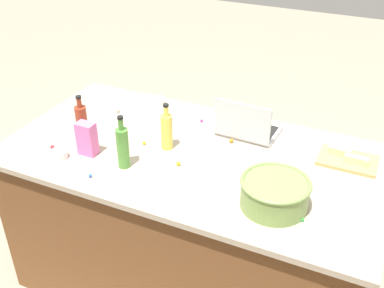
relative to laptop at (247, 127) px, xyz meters
The scene contains 22 objects.
ground_plane 1.00m from the laptop, 55.72° to the left, with size 12.00×12.00×0.00m, color gray.
island_counter 0.60m from the laptop, 55.72° to the left, with size 1.88×0.99×0.90m.
laptop is the anchor object (origin of this frame).
mixing_bowl_large 0.59m from the laptop, 120.23° to the left, with size 0.29×0.29×0.13m.
bottle_oil 0.43m from the laptop, 41.84° to the left, with size 0.06×0.06×0.25m.
bottle_olive 0.68m from the laptop, 50.37° to the left, with size 0.06×0.06×0.27m.
bottle_soy 0.86m from the laptop, 26.46° to the left, with size 0.06×0.06×0.24m.
cutting_board 0.53m from the laptop, behind, with size 0.27×0.19×0.02m, color tan.
butter_stick_left 0.48m from the laptop, behind, with size 0.11×0.04×0.04m, color #F4E58C.
butter_stick_right 0.57m from the laptop, behind, with size 0.11×0.04×0.04m, color #F4E58C.
ramekin_small 0.79m from the laptop, ahead, with size 0.08×0.08×0.04m, color white.
ramekin_medium 0.96m from the laptop, 38.08° to the left, with size 0.08×0.08×0.04m, color white.
ramekin_wide 0.61m from the laptop, 10.98° to the right, with size 0.09×0.09×0.04m, color white.
candy_bag 0.82m from the laptop, 37.50° to the left, with size 0.09×0.06×0.17m, color pink.
candy_0 0.12m from the laptop, 66.53° to the left, with size 0.02×0.02×0.02m, color orange.
candy_1 0.45m from the laptop, 63.89° to the left, with size 0.02×0.02×0.02m, color yellow.
candy_2 0.85m from the laptop, 51.61° to the left, with size 0.02×0.02×0.02m, color blue.
candy_3 0.54m from the laptop, 34.93° to the left, with size 0.02×0.02×0.02m, color yellow.
candy_4 0.28m from the laptop, ahead, with size 0.02×0.02×0.02m, color #CC3399.
candy_5 0.60m from the laptop, 109.84° to the left, with size 0.01×0.01×0.01m, color red.
candy_6 0.70m from the laptop, 127.74° to the left, with size 0.01×0.01×0.01m, color green.
candy_7 1.00m from the laptop, 32.67° to the left, with size 0.02×0.02×0.02m, color red.
Camera 1 is at (-0.82, 1.77, 2.15)m, focal length 43.66 mm.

